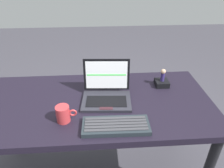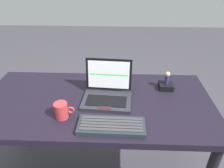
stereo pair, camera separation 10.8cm
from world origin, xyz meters
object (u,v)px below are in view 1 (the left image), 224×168
object	(u,v)px
external_keyboard	(116,126)
coffee_mug	(63,114)
laptop_front	(107,93)
figurine_stand	(162,83)
figurine	(163,74)

from	to	relation	value
external_keyboard	coffee_mug	world-z (taller)	coffee_mug
laptop_front	coffee_mug	distance (m)	0.29
figurine_stand	figurine	xyz separation A→B (m)	(0.00, 0.00, 0.07)
external_keyboard	figurine	xyz separation A→B (m)	(0.34, 0.39, 0.07)
figurine	coffee_mug	distance (m)	0.68
figurine	external_keyboard	bearing A→B (deg)	-131.37
laptop_front	coffee_mug	world-z (taller)	laptop_front
figurine	coffee_mug	bearing A→B (deg)	-152.74
figurine_stand	figurine	distance (m)	0.07
external_keyboard	coffee_mug	size ratio (longest dim) A/B	3.15
figurine_stand	external_keyboard	bearing A→B (deg)	-131.37
figurine_stand	coffee_mug	size ratio (longest dim) A/B	0.80
figurine	laptop_front	bearing A→B (deg)	-160.54
coffee_mug	external_keyboard	bearing A→B (deg)	-15.21
figurine_stand	figurine	size ratio (longest dim) A/B	1.02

